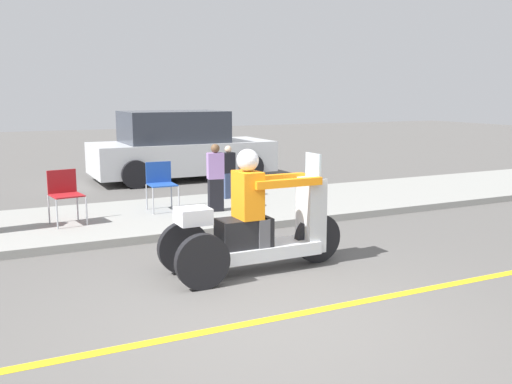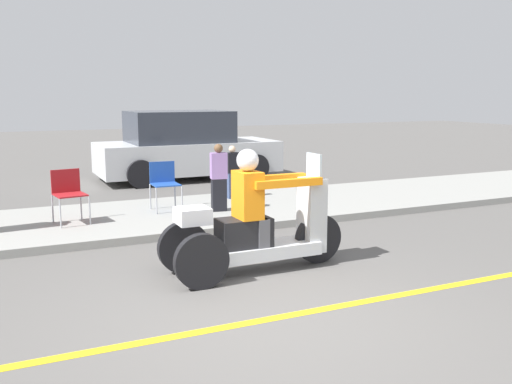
{
  "view_description": "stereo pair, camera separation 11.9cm",
  "coord_description": "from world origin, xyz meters",
  "px_view_note": "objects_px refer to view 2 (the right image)",
  "views": [
    {
      "loc": [
        -2.39,
        -4.5,
        2.1
      ],
      "look_at": [
        0.5,
        1.39,
        0.96
      ],
      "focal_mm": 40.0,
      "sensor_mm": 36.0,
      "label": 1
    },
    {
      "loc": [
        -2.28,
        -4.55,
        2.1
      ],
      "look_at": [
        0.5,
        1.39,
        0.96
      ],
      "focal_mm": 40.0,
      "sensor_mm": 36.0,
      "label": 2
    }
  ],
  "objects_px": {
    "spectator_mid_group": "(232,173)",
    "parked_car_lot_left": "(185,147)",
    "spectator_near_curb": "(219,179)",
    "folding_chair_set_back": "(68,190)",
    "motorcycle_trike": "(256,228)",
    "folding_chair_curbside": "(164,180)"
  },
  "relations": [
    {
      "from": "spectator_near_curb",
      "to": "spectator_mid_group",
      "type": "height_order",
      "value": "spectator_near_curb"
    },
    {
      "from": "folding_chair_curbside",
      "to": "motorcycle_trike",
      "type": "bearing_deg",
      "value": -88.11
    },
    {
      "from": "folding_chair_set_back",
      "to": "parked_car_lot_left",
      "type": "distance_m",
      "value": 5.53
    },
    {
      "from": "spectator_near_curb",
      "to": "spectator_mid_group",
      "type": "relative_size",
      "value": 1.14
    },
    {
      "from": "folding_chair_set_back",
      "to": "folding_chair_curbside",
      "type": "bearing_deg",
      "value": 12.46
    },
    {
      "from": "spectator_mid_group",
      "to": "folding_chair_set_back",
      "type": "bearing_deg",
      "value": -164.44
    },
    {
      "from": "spectator_near_curb",
      "to": "folding_chair_set_back",
      "type": "xyz_separation_m",
      "value": [
        -2.43,
        0.15,
        -0.05
      ]
    },
    {
      "from": "parked_car_lot_left",
      "to": "spectator_near_curb",
      "type": "bearing_deg",
      "value": -101.06
    },
    {
      "from": "spectator_near_curb",
      "to": "spectator_mid_group",
      "type": "distance_m",
      "value": 1.22
    },
    {
      "from": "motorcycle_trike",
      "to": "parked_car_lot_left",
      "type": "distance_m",
      "value": 7.71
    },
    {
      "from": "folding_chair_curbside",
      "to": "parked_car_lot_left",
      "type": "relative_size",
      "value": 0.19
    },
    {
      "from": "folding_chair_set_back",
      "to": "parked_car_lot_left",
      "type": "height_order",
      "value": "parked_car_lot_left"
    },
    {
      "from": "spectator_near_curb",
      "to": "folding_chair_set_back",
      "type": "height_order",
      "value": "spectator_near_curb"
    },
    {
      "from": "folding_chair_curbside",
      "to": "parked_car_lot_left",
      "type": "xyz_separation_m",
      "value": [
        1.7,
        4.05,
        0.16
      ]
    },
    {
      "from": "motorcycle_trike",
      "to": "folding_chair_set_back",
      "type": "xyz_separation_m",
      "value": [
        -1.74,
        3.13,
        0.1
      ]
    },
    {
      "from": "spectator_mid_group",
      "to": "parked_car_lot_left",
      "type": "xyz_separation_m",
      "value": [
        0.22,
        3.55,
        0.18
      ]
    },
    {
      "from": "spectator_mid_group",
      "to": "motorcycle_trike",
      "type": "bearing_deg",
      "value": -108.9
    },
    {
      "from": "spectator_mid_group",
      "to": "folding_chair_set_back",
      "type": "xyz_separation_m",
      "value": [
        -3.1,
        -0.86,
        0.02
      ]
    },
    {
      "from": "motorcycle_trike",
      "to": "spectator_mid_group",
      "type": "distance_m",
      "value": 4.22
    },
    {
      "from": "motorcycle_trike",
      "to": "spectator_near_curb",
      "type": "relative_size",
      "value": 1.98
    },
    {
      "from": "folding_chair_set_back",
      "to": "folding_chair_curbside",
      "type": "xyz_separation_m",
      "value": [
        1.62,
        0.36,
        0.0
      ]
    },
    {
      "from": "motorcycle_trike",
      "to": "folding_chair_curbside",
      "type": "height_order",
      "value": "motorcycle_trike"
    }
  ]
}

